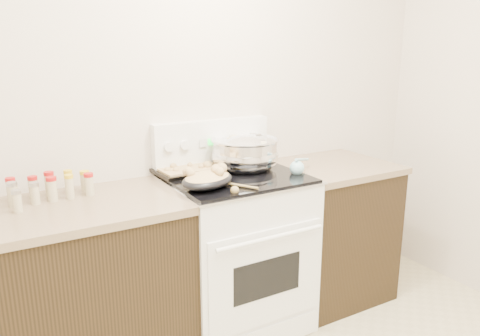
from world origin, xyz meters
TOP-DOWN VIEW (x-y plane):
  - room_shell at (0.00, 0.00)m, footprint 4.10×3.60m
  - counter_left at (-0.48, 1.43)m, footprint 0.93×0.67m
  - counter_right at (1.08, 1.43)m, footprint 0.73×0.67m
  - kitchen_range at (0.35, 1.42)m, footprint 0.78×0.73m
  - mixing_bowl at (0.48, 1.53)m, footprint 0.52×0.52m
  - roasting_pan at (0.11, 1.29)m, footprint 0.38×0.33m
  - baking_sheet at (0.15, 1.62)m, footprint 0.39×0.29m
  - wooden_spoon at (0.21, 1.18)m, footprint 0.15×0.24m
  - blue_ladle at (0.69, 1.29)m, footprint 0.24×0.20m
  - spice_jars at (-0.63, 1.58)m, footprint 0.40×0.23m

SIDE VIEW (x-z plane):
  - counter_left at x=-0.48m, z-range 0.00..0.92m
  - counter_right at x=1.08m, z-range 0.00..0.92m
  - kitchen_range at x=0.35m, z-range -0.12..1.10m
  - wooden_spoon at x=0.21m, z-range 0.93..0.98m
  - baking_sheet at x=0.15m, z-range 0.93..0.99m
  - blue_ladle at x=0.69m, z-range 0.93..1.03m
  - spice_jars at x=-0.63m, z-range 0.92..1.04m
  - roasting_pan at x=0.11m, z-range 0.93..1.05m
  - mixing_bowl at x=0.48m, z-range 0.92..1.16m
  - room_shell at x=0.00m, z-range 0.33..3.08m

